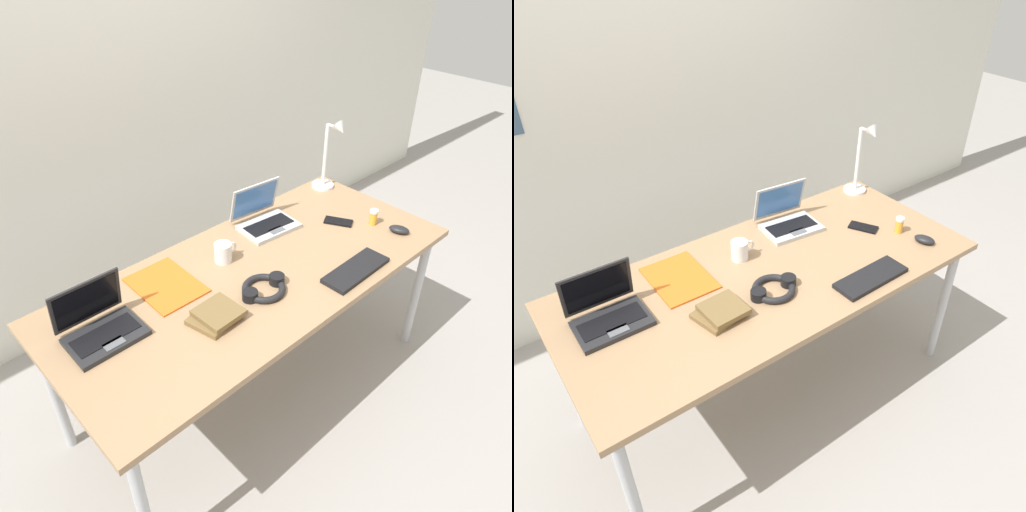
% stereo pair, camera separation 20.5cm
% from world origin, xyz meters
% --- Properties ---
extents(ground_plane, '(12.00, 12.00, 0.00)m').
position_xyz_m(ground_plane, '(0.00, 0.00, 0.00)').
color(ground_plane, gray).
extents(wall_back, '(6.00, 0.13, 2.60)m').
position_xyz_m(wall_back, '(-0.00, 1.10, 1.30)').
color(wall_back, silver).
rests_on(wall_back, ground_plane).
extents(desk, '(1.80, 0.80, 0.74)m').
position_xyz_m(desk, '(0.00, 0.00, 0.68)').
color(desk, '#9E7A56').
rests_on(desk, ground_plane).
extents(desk_lamp, '(0.12, 0.18, 0.40)m').
position_xyz_m(desk_lamp, '(0.80, 0.28, 0.94)').
color(desk_lamp, white).
rests_on(desk_lamp, desk).
extents(laptop_center, '(0.27, 0.22, 0.20)m').
position_xyz_m(laptop_center, '(-0.67, 0.11, 0.78)').
color(laptop_center, '#232326').
rests_on(laptop_center, desk).
extents(laptop_near_lamp, '(0.29, 0.26, 0.20)m').
position_xyz_m(laptop_near_lamp, '(0.28, 0.24, 0.78)').
color(laptop_near_lamp, '#B7BABC').
rests_on(laptop_near_lamp, desk).
extents(external_keyboard, '(0.33, 0.13, 0.02)m').
position_xyz_m(external_keyboard, '(0.31, -0.29, 0.75)').
color(external_keyboard, black).
rests_on(external_keyboard, desk).
extents(computer_mouse, '(0.08, 0.11, 0.03)m').
position_xyz_m(computer_mouse, '(0.70, -0.25, 0.76)').
color(computer_mouse, black).
rests_on(computer_mouse, desk).
extents(cell_phone, '(0.12, 0.15, 0.01)m').
position_xyz_m(cell_phone, '(0.57, 0.01, 0.74)').
color(cell_phone, black).
rests_on(cell_phone, desk).
extents(headphones, '(0.21, 0.18, 0.04)m').
position_xyz_m(headphones, '(-0.07, -0.12, 0.76)').
color(headphones, black).
rests_on(headphones, desk).
extents(pill_bottle, '(0.04, 0.04, 0.08)m').
position_xyz_m(pill_bottle, '(0.68, -0.11, 0.78)').
color(pill_bottle, gold).
rests_on(pill_bottle, desk).
extents(book_stack, '(0.21, 0.18, 0.04)m').
position_xyz_m(book_stack, '(-0.31, -0.11, 0.76)').
color(book_stack, brown).
rests_on(book_stack, desk).
extents(paper_folder_mid_desk, '(0.23, 0.31, 0.01)m').
position_xyz_m(paper_folder_mid_desk, '(-0.34, 0.18, 0.74)').
color(paper_folder_mid_desk, orange).
rests_on(paper_folder_mid_desk, desk).
extents(coffee_mug, '(0.11, 0.08, 0.09)m').
position_xyz_m(coffee_mug, '(-0.05, 0.15, 0.78)').
color(coffee_mug, white).
rests_on(coffee_mug, desk).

